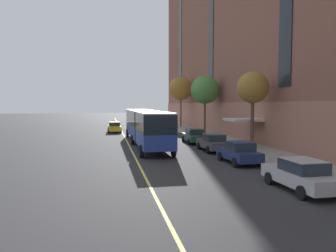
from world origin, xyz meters
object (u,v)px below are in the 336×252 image
object	(u,v)px
taxi_cab	(114,127)
city_bus	(145,125)
street_tree_mid_block	(253,88)
street_tree_far_uptown	(205,90)
parked_car_green_5	(194,136)
parked_car_darkgray_0	(213,142)
parked_car_navy_3	(239,152)
parked_car_red_1	(161,123)
street_tree_far_downtown	(181,89)
parked_car_silver_6	(301,175)

from	to	relation	value
taxi_cab	city_bus	bearing A→B (deg)	-79.31
street_tree_mid_block	street_tree_far_uptown	world-z (taller)	street_tree_far_uptown
parked_car_green_5	taxi_cab	bearing A→B (deg)	118.33
parked_car_green_5	street_tree_far_uptown	xyz separation A→B (m)	(3.87, 8.90, 5.31)
parked_car_green_5	street_tree_far_uptown	world-z (taller)	street_tree_far_uptown
parked_car_darkgray_0	street_tree_far_uptown	distance (m)	16.39
parked_car_darkgray_0	street_tree_far_uptown	world-z (taller)	street_tree_far_uptown
parked_car_navy_3	taxi_cab	world-z (taller)	same
city_bus	parked_car_green_5	size ratio (longest dim) A/B	4.41
parked_car_red_1	street_tree_far_uptown	xyz separation A→B (m)	(3.71, -14.08, 5.31)
parked_car_red_1	street_tree_mid_block	world-z (taller)	street_tree_mid_block
street_tree_mid_block	street_tree_far_uptown	size ratio (longest dim) A/B	0.88
taxi_cab	street_tree_far_uptown	size ratio (longest dim) A/B	0.56
city_bus	parked_car_navy_3	size ratio (longest dim) A/B	4.63
city_bus	parked_car_red_1	distance (m)	23.64
parked_car_navy_3	street_tree_far_downtown	world-z (taller)	street_tree_far_downtown
parked_car_navy_3	street_tree_mid_block	world-z (taller)	street_tree_mid_block
parked_car_green_5	taxi_cab	size ratio (longest dim) A/B	1.02
city_bus	parked_car_red_1	size ratio (longest dim) A/B	4.44
parked_car_green_5	street_tree_mid_block	size ratio (longest dim) A/B	0.64
street_tree_far_uptown	city_bus	bearing A→B (deg)	-135.86
parked_car_green_5	parked_car_silver_6	xyz separation A→B (m)	(0.08, -19.64, 0.00)
taxi_cab	street_tree_far_uptown	distance (m)	14.50
city_bus	parked_car_silver_6	bearing A→B (deg)	-74.75
parked_car_silver_6	street_tree_mid_block	xyz separation A→B (m)	(3.80, 13.70, 4.84)
street_tree_far_uptown	street_tree_far_downtown	size ratio (longest dim) A/B	0.89
street_tree_mid_block	street_tree_far_downtown	bearing A→B (deg)	90.00
street_tree_far_uptown	parked_car_red_1	bearing A→B (deg)	104.76
parked_car_green_5	street_tree_mid_block	bearing A→B (deg)	-56.87
taxi_cab	street_tree_mid_block	size ratio (longest dim) A/B	0.63
parked_car_red_1	street_tree_mid_block	bearing A→B (deg)	-82.69
parked_car_silver_6	street_tree_far_downtown	size ratio (longest dim) A/B	0.52
city_bus	street_tree_far_uptown	bearing A→B (deg)	44.14
parked_car_navy_3	parked_car_silver_6	xyz separation A→B (m)	(0.06, -7.43, 0.00)
taxi_cab	street_tree_far_downtown	size ratio (longest dim) A/B	0.49
parked_car_green_5	taxi_cab	xyz separation A→B (m)	(-8.12, 15.07, -0.00)
city_bus	parked_car_silver_6	world-z (taller)	city_bus
parked_car_darkgray_0	parked_car_silver_6	size ratio (longest dim) A/B	0.97
parked_car_navy_3	parked_car_green_5	bearing A→B (deg)	90.09
parked_car_red_1	street_tree_far_downtown	world-z (taller)	street_tree_far_downtown
city_bus	parked_car_silver_6	distance (m)	20.41
parked_car_darkgray_0	street_tree_mid_block	size ratio (longest dim) A/B	0.64
taxi_cab	parked_car_darkgray_0	bearing A→B (deg)	-68.79
city_bus	taxi_cab	bearing A→B (deg)	100.69
parked_car_green_5	street_tree_far_downtown	distance (m)	24.82
parked_car_green_5	taxi_cab	distance (m)	17.12
street_tree_far_uptown	street_tree_far_downtown	bearing A→B (deg)	90.00
city_bus	street_tree_mid_block	world-z (taller)	street_tree_mid_block
city_bus	parked_car_red_1	xyz separation A→B (m)	(5.45, 22.97, -1.26)
parked_car_darkgray_0	parked_car_silver_6	xyz separation A→B (m)	(-0.03, -13.49, -0.00)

